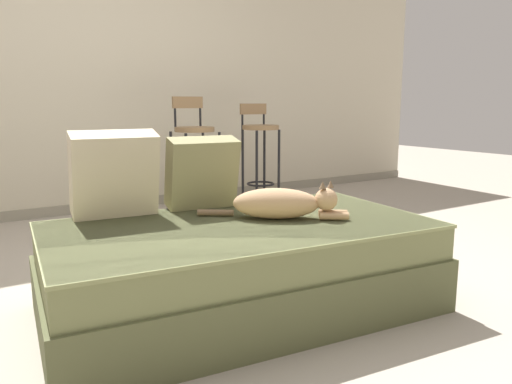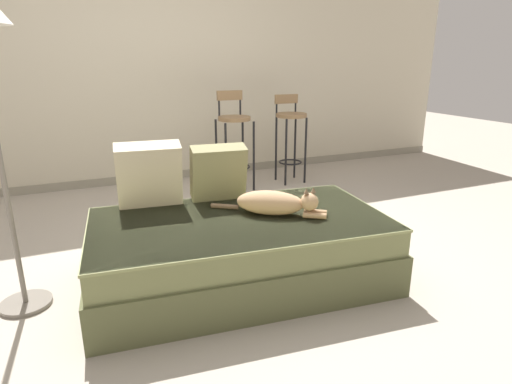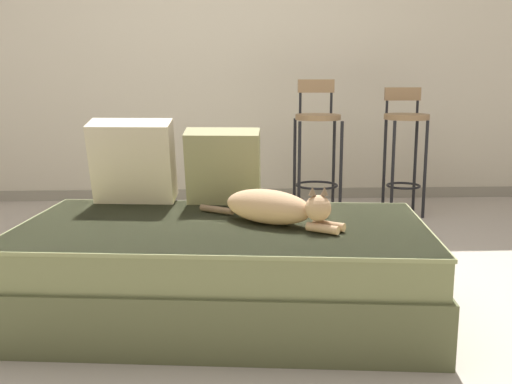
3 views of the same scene
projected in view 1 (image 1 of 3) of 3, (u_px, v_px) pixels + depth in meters
ground_plane at (204, 284)px, 2.74m from camera, size 16.00×16.00×0.00m
wall_back_panel at (85, 66)px, 4.38m from camera, size 8.00×0.10×2.60m
wall_baseboard_trim at (95, 207)px, 4.56m from camera, size 8.00×0.02×0.09m
couch at (241, 266)px, 2.37m from camera, size 1.89×1.16×0.43m
throw_pillow_corner at (114, 174)px, 2.43m from camera, size 0.43×0.28×0.43m
throw_pillow_middle at (201, 173)px, 2.63m from camera, size 0.38×0.24×0.38m
cat at (282, 203)px, 2.42m from camera, size 0.62×0.50×0.19m
bar_stool_near_window at (194, 148)px, 4.30m from camera, size 0.34×0.34×1.04m
bar_stool_by_doorway at (260, 142)px, 4.65m from camera, size 0.34×0.34×0.97m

